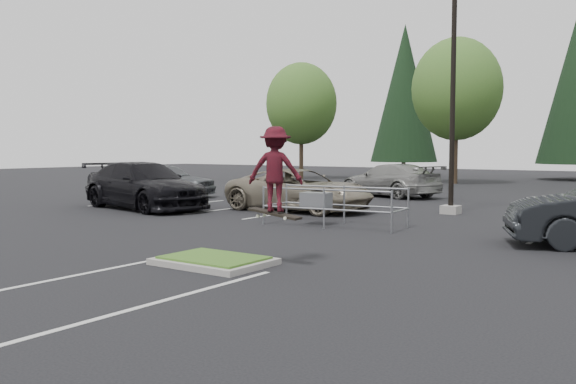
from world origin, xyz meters
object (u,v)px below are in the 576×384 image
Objects in this scene: conif_a at (404,93)px; skateboarder at (275,170)px; decid_a at (301,106)px; car_l_grey at (165,180)px; car_l_tan at (299,190)px; light_pole at (453,85)px; decid_b at (457,92)px; car_l_black at (143,185)px; car_far_silver at (391,180)px; cart_corral at (320,201)px.

conif_a is 42.46m from skateboarder.
car_l_grey is at bearing -76.32° from decid_a.
car_l_grey is at bearing 79.62° from car_l_tan.
light_pole is 19.70m from decid_b.
conif_a is at bearing 17.87° from car_l_black.
skateboarder is 12.79m from car_l_black.
car_l_black is at bearing -6.56° from car_far_silver.
car_l_black is 5.70m from car_l_grey.
skateboarder is at bearing -148.00° from car_l_tan.
car_l_grey is (4.51, -18.53, -4.76)m from decid_a.
skateboarder is at bearing -76.71° from decid_b.
skateboarder is 18.19m from car_l_grey.
decid_a is 10.85m from conif_a.
decid_a is 0.69× the size of conif_a.
car_far_silver is (-5.76, 17.36, -1.11)m from skateboarder.
decid_b reaches higher than car_l_grey.
decid_a is at bearing 30.13° from car_l_black.
decid_a is 1.62× the size of car_far_silver.
decid_b is at bearing -49.83° from conif_a.
car_l_black is at bearing -160.32° from car_l_grey.
light_pole reaches higher than cart_corral.
decid_a is at bearing -81.57° from skateboarder.
car_l_grey is (-9.00, 1.75, 0.03)m from car_l_tan.
cart_corral is 12.81m from car_l_grey.
car_l_grey is at bearing -88.99° from conif_a.
decid_b reaches higher than skateboarder.
car_far_silver is at bearing -67.11° from conif_a.
skateboarder is (0.55, -11.36, -2.65)m from light_pole.
cart_corral is 4.22m from car_l_tan.
decid_a is 1.57× the size of car_l_tan.
conif_a is (-7.99, 9.47, 1.05)m from decid_b.
decid_b is at bearing 1.33° from car_l_black.
conif_a is at bearing 130.17° from decid_b.
car_l_black is 1.13× the size of car_far_silver.
car_l_tan reaches higher than cart_corral.
car_l_tan is (-5.55, 9.11, -1.12)m from skateboarder.
light_pole reaches higher than skateboarder.
cart_corral is 0.76× the size of car_l_tan.
conif_a reaches higher than car_l_tan.
decid_a is at bearing 135.75° from light_pole.
decid_a is 24.84m from car_l_tan.
light_pole is at bearing -44.25° from decid_a.
light_pole is at bearing -65.09° from car_l_tan.
car_far_silver is (-5.21, 6.00, -3.76)m from light_pole.
decid_a is 12.02m from decid_b.
decid_b is 31.00m from skateboarder.
car_l_grey is (-7.49, -19.03, -5.22)m from decid_b.
decid_a reaches higher than car_l_black.
light_pole is 6.91m from cart_corral.
decid_b reaches higher than decid_a.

